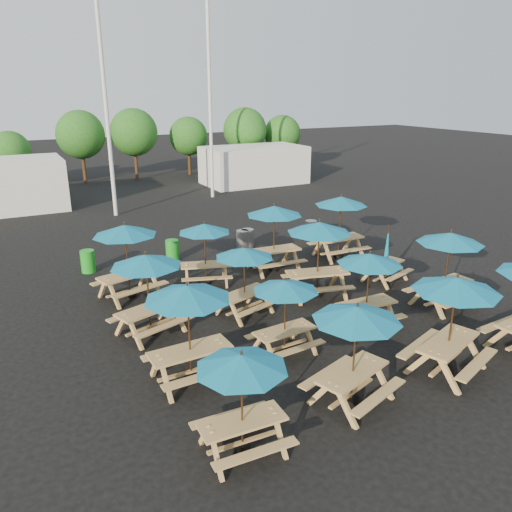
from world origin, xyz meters
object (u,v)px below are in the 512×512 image
picnic_unit_1 (188,299)px  picnic_unit_3 (125,235)px  picnic_unit_0 (242,369)px  picnic_unit_7 (204,232)px  waste_bin_3 (248,239)px  picnic_unit_13 (450,243)px  picnic_unit_10 (319,233)px  waste_bin_2 (243,240)px  picnic_unit_9 (369,264)px  picnic_unit_5 (285,291)px  picnic_unit_4 (357,320)px  picnic_unit_15 (341,205)px  waste_bin_1 (172,250)px  waste_bin_4 (311,230)px  picnic_unit_11 (274,215)px  waste_bin_0 (88,261)px  picnic_unit_8 (456,291)px  picnic_unit_6 (244,257)px  picnic_unit_14 (386,259)px

picnic_unit_1 → picnic_unit_3: picnic_unit_3 is taller
picnic_unit_0 → picnic_unit_1: bearing=91.9°
picnic_unit_7 → waste_bin_3: bearing=61.5°
waste_bin_3 → picnic_unit_0: bearing=-117.2°
picnic_unit_13 → picnic_unit_7: bearing=133.5°
picnic_unit_10 → waste_bin_2: 5.86m
picnic_unit_9 → picnic_unit_10: (0.02, 2.49, 0.27)m
picnic_unit_0 → picnic_unit_3: picnic_unit_3 is taller
picnic_unit_5 → picnic_unit_9: picnic_unit_9 is taller
picnic_unit_4 → picnic_unit_15: 9.93m
picnic_unit_7 → picnic_unit_13: size_ratio=0.93×
picnic_unit_1 → picnic_unit_13: size_ratio=1.00×
picnic_unit_5 → picnic_unit_0: bearing=-137.1°
waste_bin_1 → waste_bin_4: same height
picnic_unit_9 → waste_bin_1: (-3.05, 8.12, -1.48)m
picnic_unit_0 → picnic_unit_11: picnic_unit_11 is taller
picnic_unit_0 → picnic_unit_13: 9.02m
picnic_unit_9 → waste_bin_0: picnic_unit_9 is taller
picnic_unit_1 → picnic_unit_5: (2.58, 0.06, -0.33)m
picnic_unit_1 → waste_bin_4: 12.42m
picnic_unit_1 → waste_bin_3: picnic_unit_1 is taller
picnic_unit_5 → picnic_unit_10: size_ratio=0.81×
picnic_unit_3 → picnic_unit_8: bearing=-70.8°
picnic_unit_3 → picnic_unit_4: 8.49m
picnic_unit_5 → picnic_unit_13: size_ratio=0.84×
picnic_unit_6 → picnic_unit_9: bearing=-57.3°
picnic_unit_10 → waste_bin_1: picnic_unit_10 is taller
waste_bin_2 → waste_bin_4: (3.47, 0.03, 0.00)m
picnic_unit_13 → picnic_unit_9: bearing=174.4°
picnic_unit_7 → waste_bin_4: bearing=42.9°
picnic_unit_8 → picnic_unit_9: bearing=74.3°
picnic_unit_6 → waste_bin_4: bearing=26.1°
picnic_unit_1 → picnic_unit_3: size_ratio=0.97×
picnic_unit_13 → waste_bin_2: size_ratio=2.91×
waste_bin_3 → picnic_unit_14: bearing=-65.5°
picnic_unit_4 → waste_bin_0: bearing=90.2°
picnic_unit_9 → waste_bin_4: picnic_unit_9 is taller
picnic_unit_5 → picnic_unit_9: 2.88m
picnic_unit_3 → picnic_unit_0: bearing=-105.5°
picnic_unit_6 → picnic_unit_14: bearing=-15.4°
picnic_unit_9 → picnic_unit_15: (3.04, 5.38, 0.25)m
picnic_unit_5 → waste_bin_3: 9.10m
picnic_unit_9 → waste_bin_3: size_ratio=2.66×
picnic_unit_10 → waste_bin_4: 6.84m
picnic_unit_13 → waste_bin_0: bearing=133.4°
picnic_unit_0 → waste_bin_4: picnic_unit_0 is taller
picnic_unit_6 → picnic_unit_11: (2.67, 2.93, 0.32)m
picnic_unit_4 → waste_bin_3: 11.42m
picnic_unit_7 → picnic_unit_14: bearing=-7.4°
picnic_unit_3 → picnic_unit_13: size_ratio=1.03×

